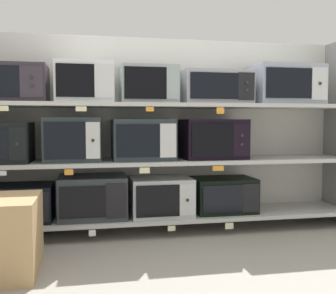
{
  "coord_description": "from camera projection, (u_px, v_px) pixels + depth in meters",
  "views": [
    {
      "loc": [
        -0.64,
        -3.2,
        0.89
      ],
      "look_at": [
        0.0,
        0.0,
        0.69
      ],
      "focal_mm": 43.07,
      "sensor_mm": 36.0,
      "label": 1
    }
  ],
  "objects": [
    {
      "name": "back_panel",
      "position": [
        162.0,
        132.0,
        3.53
      ],
      "size": [
        3.29,
        0.04,
        1.61
      ],
      "primitive_type": "cube",
      "color": "beige",
      "rests_on": "ground"
    },
    {
      "name": "shelf_2",
      "position": [
        168.0,
        106.0,
        3.25
      ],
      "size": [
        3.09,
        0.5,
        0.03
      ],
      "primitive_type": "cube",
      "color": "beige"
    },
    {
      "name": "microwave_11",
      "position": [
        215.0,
        88.0,
        3.31
      ],
      "size": [
        0.56,
        0.37,
        0.27
      ],
      "color": "#A0A0A7",
      "rests_on": "shelf_2"
    },
    {
      "name": "microwave_7",
      "position": [
        213.0,
        139.0,
        3.34
      ],
      "size": [
        0.51,
        0.39,
        0.32
      ],
      "color": "black",
      "rests_on": "shelf_1"
    },
    {
      "name": "shelf_1",
      "position": [
        168.0,
        161.0,
        3.28
      ],
      "size": [
        3.09,
        0.5,
        0.03
      ],
      "primitive_type": "cube",
      "color": "beige"
    },
    {
      "name": "microwave_6",
      "position": [
        143.0,
        140.0,
        3.22
      ],
      "size": [
        0.48,
        0.39,
        0.32
      ],
      "color": "#283238",
      "rests_on": "shelf_1"
    },
    {
      "name": "microwave_1",
      "position": [
        93.0,
        197.0,
        3.17
      ],
      "size": [
        0.52,
        0.42,
        0.33
      ],
      "color": "#2C3238",
      "rests_on": "shelf_0"
    },
    {
      "name": "price_tag_2",
      "position": [
        229.0,
        226.0,
        3.15
      ],
      "size": [
        0.07,
        0.0,
        0.05
      ],
      "primitive_type": "cube",
      "color": "beige"
    },
    {
      "name": "microwave_5",
      "position": [
        73.0,
        139.0,
        3.11
      ],
      "size": [
        0.42,
        0.4,
        0.34
      ],
      "color": "#263133",
      "rests_on": "shelf_1"
    },
    {
      "name": "microwave_12",
      "position": [
        285.0,
        85.0,
        3.43
      ],
      "size": [
        0.57,
        0.42,
        0.33
      ],
      "color": "#97A0AF",
      "rests_on": "shelf_2"
    },
    {
      "name": "ground",
      "position": [
        202.0,
        277.0,
        2.34
      ],
      "size": [
        7.09,
        6.0,
        0.02
      ],
      "primitive_type": "cube",
      "color": "gray"
    },
    {
      "name": "price_tag_5",
      "position": [
        145.0,
        170.0,
        2.99
      ],
      "size": [
        0.08,
        0.0,
        0.04
      ],
      "primitive_type": "cube",
      "color": "beige"
    },
    {
      "name": "price_tag_0",
      "position": [
        92.0,
        233.0,
        2.94
      ],
      "size": [
        0.05,
        0.0,
        0.05
      ],
      "primitive_type": "cube",
      "color": "white"
    },
    {
      "name": "price_tag_3",
      "position": [
        1.0,
        173.0,
        2.79
      ],
      "size": [
        0.08,
        0.0,
        0.03
      ],
      "primitive_type": "cube",
      "color": "white"
    },
    {
      "name": "price_tag_8",
      "position": [
        81.0,
        109.0,
        2.87
      ],
      "size": [
        0.08,
        0.0,
        0.04
      ],
      "primitive_type": "cube",
      "color": "beige"
    },
    {
      "name": "microwave_4",
      "position": [
        2.0,
        142.0,
        3.01
      ],
      "size": [
        0.43,
        0.44,
        0.3
      ],
      "color": "black",
      "rests_on": "shelf_1"
    },
    {
      "name": "shelf_0",
      "position": [
        168.0,
        216.0,
        3.31
      ],
      "size": [
        3.09,
        0.5,
        0.03
      ],
      "primitive_type": "cube",
      "color": "beige",
      "rests_on": "ground"
    },
    {
      "name": "price_tag_1",
      "position": [
        172.0,
        228.0,
        3.06
      ],
      "size": [
        0.06,
        0.0,
        0.04
      ],
      "primitive_type": "cube",
      "color": "beige"
    },
    {
      "name": "microwave_8",
      "position": [
        9.0,
        83.0,
        3.0
      ],
      "size": [
        0.55,
        0.39,
        0.28
      ],
      "color": "#312A33",
      "rests_on": "shelf_2"
    },
    {
      "name": "price_tag_4",
      "position": [
        69.0,
        172.0,
        2.88
      ],
      "size": [
        0.06,
        0.0,
        0.04
      ],
      "primitive_type": "cube",
      "color": "orange"
    },
    {
      "name": "microwave_0",
      "position": [
        14.0,
        203.0,
        3.06
      ],
      "size": [
        0.58,
        0.39,
        0.27
      ],
      "color": "black",
      "rests_on": "shelf_0"
    },
    {
      "name": "price_tag_10",
      "position": [
        220.0,
        111.0,
        3.08
      ],
      "size": [
        0.06,
        0.0,
        0.05
      ],
      "primitive_type": "cube",
      "color": "orange"
    },
    {
      "name": "price_tag_6",
      "position": [
        218.0,
        168.0,
        3.1
      ],
      "size": [
        0.09,
        0.0,
        0.04
      ],
      "primitive_type": "cube",
      "color": "orange"
    },
    {
      "name": "microwave_10",
      "position": [
        148.0,
        85.0,
        3.2
      ],
      "size": [
        0.45,
        0.35,
        0.3
      ],
      "color": "#97A3A1",
      "rests_on": "shelf_2"
    },
    {
      "name": "price_tag_7",
      "position": [
        4.0,
        108.0,
        2.77
      ],
      "size": [
        0.06,
        0.0,
        0.04
      ],
      "primitive_type": "cube",
      "color": "beige"
    },
    {
      "name": "price_tag_9",
      "position": [
        150.0,
        109.0,
        2.97
      ],
      "size": [
        0.06,
        0.0,
        0.03
      ],
      "primitive_type": "cube",
      "color": "orange"
    },
    {
      "name": "microwave_9",
      "position": [
        84.0,
        83.0,
        3.11
      ],
      "size": [
        0.44,
        0.35,
        0.31
      ],
      "color": "silver",
      "rests_on": "shelf_2"
    },
    {
      "name": "microwave_2",
      "position": [
        161.0,
        196.0,
        3.28
      ],
      "size": [
        0.49,
        0.43,
        0.3
      ],
      "color": "#B2B9BB",
      "rests_on": "shelf_0"
    },
    {
      "name": "microwave_3",
      "position": [
        223.0,
        195.0,
        3.38
      ],
      "size": [
        0.5,
        0.37,
        0.28
      ],
      "color": "black",
      "rests_on": "shelf_0"
    }
  ]
}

